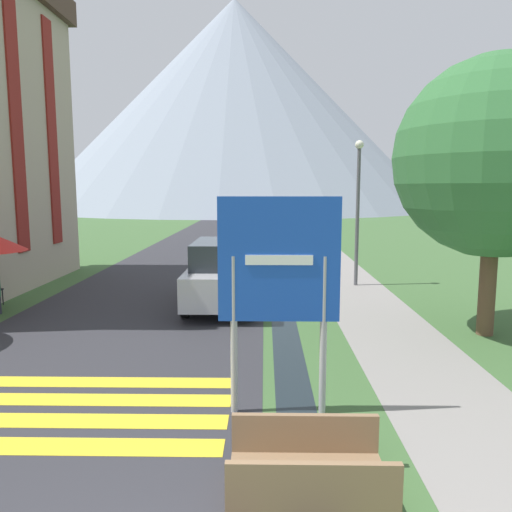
% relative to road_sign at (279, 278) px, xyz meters
% --- Properties ---
extents(ground_plane, '(160.00, 160.00, 0.00)m').
position_rel_road_sign_xyz_m(ground_plane, '(-0.93, 16.29, -2.00)').
color(ground_plane, '#3D6033').
extents(road, '(6.40, 60.00, 0.01)m').
position_rel_road_sign_xyz_m(road, '(-3.43, 26.29, -2.00)').
color(road, '#2D2D33').
rests_on(road, ground_plane).
extents(footpath, '(2.20, 60.00, 0.01)m').
position_rel_road_sign_xyz_m(footpath, '(2.67, 26.29, -2.00)').
color(footpath, gray).
rests_on(footpath, ground_plane).
extents(drainage_channel, '(0.60, 60.00, 0.00)m').
position_rel_road_sign_xyz_m(drainage_channel, '(0.27, 26.29, -2.00)').
color(drainage_channel, black).
rests_on(drainage_channel, ground_plane).
extents(crosswalk_marking, '(5.44, 2.54, 0.01)m').
position_rel_road_sign_xyz_m(crosswalk_marking, '(-3.43, 0.03, -1.99)').
color(crosswalk_marking, yellow).
rests_on(crosswalk_marking, ground_plane).
extents(mountain_distant, '(62.76, 62.76, 32.23)m').
position_rel_road_sign_xyz_m(mountain_distant, '(-4.99, 74.49, 14.11)').
color(mountain_distant, gray).
rests_on(mountain_distant, ground_plane).
extents(road_sign, '(1.72, 0.11, 3.13)m').
position_rel_road_sign_xyz_m(road_sign, '(0.00, 0.00, 0.00)').
color(road_sign, '#9E9EA3').
rests_on(road_sign, ground_plane).
extents(footbridge, '(1.70, 1.10, 0.65)m').
position_rel_road_sign_xyz_m(footbridge, '(0.27, -1.93, -1.77)').
color(footbridge, '#846647').
rests_on(footbridge, ground_plane).
extents(parked_car_near, '(1.92, 4.53, 1.82)m').
position_rel_road_sign_xyz_m(parked_car_near, '(-1.33, 6.66, -1.09)').
color(parked_car_near, '#B2B2B7').
rests_on(parked_car_near, ground_plane).
extents(parked_car_far, '(1.98, 4.33, 1.82)m').
position_rel_road_sign_xyz_m(parked_car_far, '(-1.34, 19.92, -1.09)').
color(parked_car_far, navy).
rests_on(parked_car_far, ground_plane).
extents(streetlamp, '(0.28, 0.28, 4.77)m').
position_rel_road_sign_xyz_m(streetlamp, '(2.86, 9.64, 0.86)').
color(streetlamp, '#515156').
rests_on(streetlamp, ground_plane).
extents(tree_by_path, '(4.29, 4.29, 6.03)m').
position_rel_road_sign_xyz_m(tree_by_path, '(4.72, 4.00, 1.88)').
color(tree_by_path, brown).
rests_on(tree_by_path, ground_plane).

